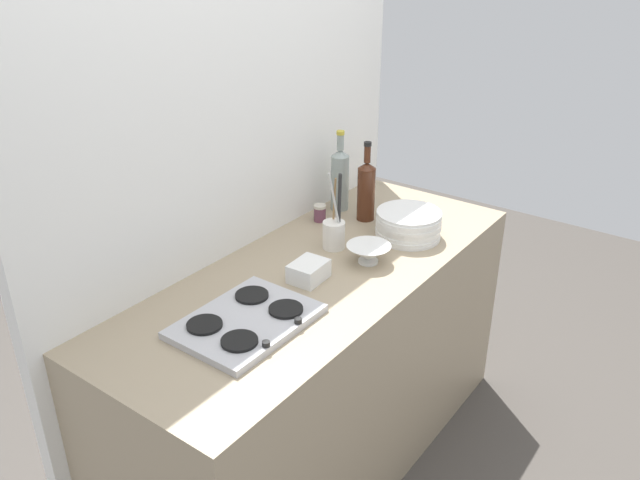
{
  "coord_description": "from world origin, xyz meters",
  "views": [
    {
      "loc": [
        -1.67,
        -1.23,
        2.04
      ],
      "look_at": [
        0.0,
        0.0,
        1.02
      ],
      "focal_mm": 36.45,
      "sensor_mm": 36.0,
      "label": 1
    }
  ],
  "objects_px": {
    "stovetop_hob": "(246,321)",
    "wine_bottle_mid_left": "(366,189)",
    "wine_bottle_leftmost": "(340,178)",
    "plate_stack": "(408,224)",
    "butter_dish": "(309,271)",
    "utensil_crock": "(334,232)",
    "condiment_jar_front": "(320,213)",
    "mixing_bowl": "(368,253)"
  },
  "relations": [
    {
      "from": "butter_dish",
      "to": "condiment_jar_front",
      "type": "relative_size",
      "value": 1.86
    },
    {
      "from": "wine_bottle_mid_left",
      "to": "condiment_jar_front",
      "type": "xyz_separation_m",
      "value": [
        -0.13,
        0.14,
        -0.1
      ]
    },
    {
      "from": "plate_stack",
      "to": "wine_bottle_leftmost",
      "type": "xyz_separation_m",
      "value": [
        0.07,
        0.39,
        0.09
      ]
    },
    {
      "from": "wine_bottle_leftmost",
      "to": "butter_dish",
      "type": "bearing_deg",
      "value": -154.85
    },
    {
      "from": "wine_bottle_leftmost",
      "to": "mixing_bowl",
      "type": "bearing_deg",
      "value": -133.15
    },
    {
      "from": "stovetop_hob",
      "to": "plate_stack",
      "type": "bearing_deg",
      "value": -6.25
    },
    {
      "from": "stovetop_hob",
      "to": "wine_bottle_mid_left",
      "type": "bearing_deg",
      "value": 8.7
    },
    {
      "from": "stovetop_hob",
      "to": "wine_bottle_mid_left",
      "type": "distance_m",
      "value": 0.92
    },
    {
      "from": "wine_bottle_mid_left",
      "to": "butter_dish",
      "type": "height_order",
      "value": "wine_bottle_mid_left"
    },
    {
      "from": "butter_dish",
      "to": "plate_stack",
      "type": "bearing_deg",
      "value": -12.04
    },
    {
      "from": "utensil_crock",
      "to": "condiment_jar_front",
      "type": "bearing_deg",
      "value": 48.72
    },
    {
      "from": "plate_stack",
      "to": "utensil_crock",
      "type": "height_order",
      "value": "utensil_crock"
    },
    {
      "from": "plate_stack",
      "to": "mixing_bowl",
      "type": "height_order",
      "value": "plate_stack"
    },
    {
      "from": "wine_bottle_leftmost",
      "to": "wine_bottle_mid_left",
      "type": "bearing_deg",
      "value": -100.02
    },
    {
      "from": "stovetop_hob",
      "to": "wine_bottle_mid_left",
      "type": "relative_size",
      "value": 1.28
    },
    {
      "from": "stovetop_hob",
      "to": "wine_bottle_leftmost",
      "type": "height_order",
      "value": "wine_bottle_leftmost"
    },
    {
      "from": "wine_bottle_mid_left",
      "to": "butter_dish",
      "type": "bearing_deg",
      "value": -167.65
    },
    {
      "from": "plate_stack",
      "to": "condiment_jar_front",
      "type": "bearing_deg",
      "value": 102.66
    },
    {
      "from": "stovetop_hob",
      "to": "condiment_jar_front",
      "type": "relative_size",
      "value": 6.02
    },
    {
      "from": "plate_stack",
      "to": "utensil_crock",
      "type": "xyz_separation_m",
      "value": [
        -0.25,
        0.18,
        0.01
      ]
    },
    {
      "from": "wine_bottle_mid_left",
      "to": "utensil_crock",
      "type": "distance_m",
      "value": 0.31
    },
    {
      "from": "stovetop_hob",
      "to": "butter_dish",
      "type": "distance_m",
      "value": 0.34
    },
    {
      "from": "condiment_jar_front",
      "to": "butter_dish",
      "type": "bearing_deg",
      "value": -148.11
    },
    {
      "from": "wine_bottle_mid_left",
      "to": "mixing_bowl",
      "type": "height_order",
      "value": "wine_bottle_mid_left"
    },
    {
      "from": "wine_bottle_leftmost",
      "to": "utensil_crock",
      "type": "distance_m",
      "value": 0.39
    },
    {
      "from": "stovetop_hob",
      "to": "wine_bottle_leftmost",
      "type": "xyz_separation_m",
      "value": [
        0.93,
        0.29,
        0.13
      ]
    },
    {
      "from": "plate_stack",
      "to": "wine_bottle_mid_left",
      "type": "relative_size",
      "value": 0.78
    },
    {
      "from": "stovetop_hob",
      "to": "plate_stack",
      "type": "relative_size",
      "value": 1.64
    },
    {
      "from": "butter_dish",
      "to": "condiment_jar_front",
      "type": "bearing_deg",
      "value": 31.89
    },
    {
      "from": "plate_stack",
      "to": "wine_bottle_leftmost",
      "type": "relative_size",
      "value": 0.75
    },
    {
      "from": "condiment_jar_front",
      "to": "wine_bottle_mid_left",
      "type": "bearing_deg",
      "value": -47.99
    },
    {
      "from": "stovetop_hob",
      "to": "butter_dish",
      "type": "xyz_separation_m",
      "value": [
        0.34,
        0.02,
        0.02
      ]
    },
    {
      "from": "plate_stack",
      "to": "condiment_jar_front",
      "type": "xyz_separation_m",
      "value": [
        -0.08,
        0.38,
        -0.02
      ]
    },
    {
      "from": "butter_dish",
      "to": "mixing_bowl",
      "type": "bearing_deg",
      "value": -22.84
    },
    {
      "from": "wine_bottle_leftmost",
      "to": "stovetop_hob",
      "type": "bearing_deg",
      "value": -162.62
    },
    {
      "from": "wine_bottle_leftmost",
      "to": "condiment_jar_front",
      "type": "distance_m",
      "value": 0.19
    },
    {
      "from": "mixing_bowl",
      "to": "condiment_jar_front",
      "type": "distance_m",
      "value": 0.41
    },
    {
      "from": "mixing_bowl",
      "to": "wine_bottle_mid_left",
      "type": "bearing_deg",
      "value": 34.37
    },
    {
      "from": "condiment_jar_front",
      "to": "utensil_crock",
      "type": "bearing_deg",
      "value": -131.28
    },
    {
      "from": "plate_stack",
      "to": "butter_dish",
      "type": "xyz_separation_m",
      "value": [
        -0.51,
        0.11,
        -0.02
      ]
    },
    {
      "from": "stovetop_hob",
      "to": "utensil_crock",
      "type": "height_order",
      "value": "utensil_crock"
    },
    {
      "from": "condiment_jar_front",
      "to": "stovetop_hob",
      "type": "bearing_deg",
      "value": -159.9
    }
  ]
}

